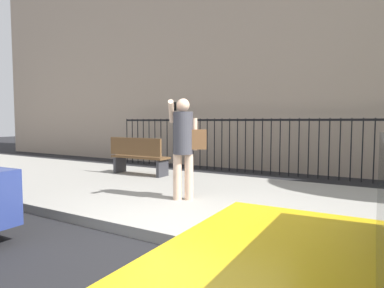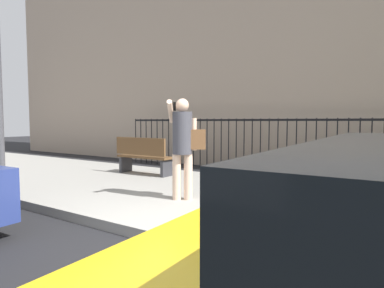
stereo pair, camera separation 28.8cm
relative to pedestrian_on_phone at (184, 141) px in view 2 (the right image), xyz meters
The scene contains 5 objects.
ground_plane 2.15m from the pedestrian_on_phone, 62.64° to the right, with size 60.00×60.00×0.00m, color black.
sidewalk 1.50m from the pedestrian_on_phone, 35.77° to the left, with size 28.00×4.40×0.15m, color #9E9B93.
iron_fence 4.38m from the pedestrian_on_phone, 79.08° to the left, with size 12.03×0.04×1.60m.
pedestrian_on_phone is the anchor object (origin of this frame).
street_bench 2.97m from the pedestrian_on_phone, 145.82° to the left, with size 1.60×0.45×0.95m.
Camera 2 is at (2.40, -3.02, 1.51)m, focal length 30.71 mm.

